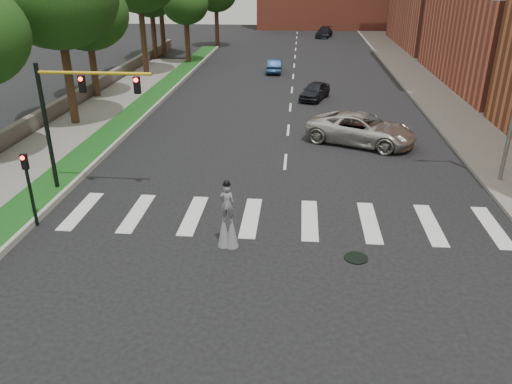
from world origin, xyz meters
name	(u,v)px	position (x,y,z in m)	size (l,w,h in m)	color
ground_plane	(279,230)	(0.00, 0.00, 0.00)	(160.00, 160.00, 0.00)	black
grass_median	(147,103)	(-11.50, 20.00, 0.12)	(2.00, 60.00, 0.25)	#134315
median_curb	(160,103)	(-10.45, 20.00, 0.14)	(0.20, 60.00, 0.28)	#9A9994
sidewalk_left	(54,142)	(-14.50, 10.00, 0.09)	(4.00, 60.00, 0.18)	slate
sidewalk_right	(438,94)	(12.50, 25.00, 0.09)	(5.00, 90.00, 0.18)	slate
stone_wall	(89,90)	(-17.00, 22.00, 0.55)	(0.50, 56.00, 1.10)	#534E47
manhole	(356,258)	(3.00, -2.00, 0.02)	(0.90, 0.90, 0.04)	black
traffic_signal	(69,109)	(-9.78, 3.00, 4.15)	(5.30, 0.23, 6.20)	black
secondary_signal	(29,183)	(-10.30, -0.50, 1.95)	(0.25, 0.21, 3.23)	black
stilt_performer	(228,222)	(-1.95, -1.50, 1.07)	(0.84, 0.56, 2.83)	#352215
suv_crossing	(361,129)	(4.54, 11.62, 0.92)	(3.07, 6.66, 1.85)	beige
car_near	(315,91)	(1.93, 22.73, 0.70)	(1.66, 4.13, 1.41)	black
car_mid	(274,66)	(-2.00, 33.89, 0.68)	(1.45, 4.15, 1.37)	navy
car_far	(324,32)	(4.20, 62.64, 0.73)	(2.05, 5.04, 1.46)	black
tree_3	(87,15)	(-16.24, 21.74, 6.61)	(6.56, 6.56, 9.43)	#352215
tree_6	(185,5)	(-11.92, 38.04, 6.26)	(4.96, 4.96, 8.42)	#352215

